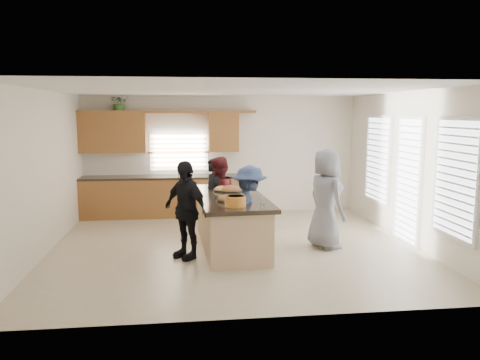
{
  "coord_description": "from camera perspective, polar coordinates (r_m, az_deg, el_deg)",
  "views": [
    {
      "loc": [
        -0.86,
        -8.2,
        2.43
      ],
      "look_at": [
        0.17,
        0.49,
        1.15
      ],
      "focal_mm": 35.0,
      "sensor_mm": 36.0,
      "label": 1
    }
  ],
  "objects": [
    {
      "name": "woman_left_mid",
      "position": [
        9.04,
        -2.63,
        -2.14
      ],
      "size": [
        0.88,
        0.95,
        1.58
      ],
      "primitive_type": "imported",
      "rotation": [
        0.0,
        0.0,
        -2.04
      ],
      "color": "maroon",
      "rests_on": "ground"
    },
    {
      "name": "potted_plant",
      "position": [
        11.11,
        -14.42,
        9.12
      ],
      "size": [
        0.47,
        0.42,
        0.47
      ],
      "primitive_type": "imported",
      "rotation": [
        0.0,
        0.0,
        0.14
      ],
      "color": "#356B2B",
      "rests_on": "back_cabinetry"
    },
    {
      "name": "floor",
      "position": [
        8.59,
        -0.73,
        -8.1
      ],
      "size": [
        6.5,
        6.5,
        0.0
      ],
      "primitive_type": "plane",
      "color": "beige",
      "rests_on": "ground"
    },
    {
      "name": "salad_bowl",
      "position": [
        7.37,
        -0.57,
        -2.52
      ],
      "size": [
        0.33,
        0.33,
        0.17
      ],
      "color": "orange",
      "rests_on": "island"
    },
    {
      "name": "plate_stack",
      "position": [
        9.13,
        -2.05,
        -0.82
      ],
      "size": [
        0.22,
        0.22,
        0.06
      ],
      "primitive_type": "cylinder",
      "color": "#BE97DC",
      "rests_on": "island"
    },
    {
      "name": "island",
      "position": [
        8.44,
        -1.12,
        -5.23
      ],
      "size": [
        1.29,
        2.76,
        0.95
      ],
      "rotation": [
        0.0,
        0.0,
        0.05
      ],
      "color": "#D1AD82",
      "rests_on": "ground"
    },
    {
      "name": "clear_cup",
      "position": [
        7.65,
        2.76,
        -2.46
      ],
      "size": [
        0.07,
        0.07,
        0.1
      ],
      "primitive_type": "cylinder",
      "color": "white",
      "rests_on": "island"
    },
    {
      "name": "woman_left_front",
      "position": [
        7.81,
        -6.66,
        -3.62
      ],
      "size": [
        0.94,
        0.98,
        1.64
      ],
      "primitive_type": "imported",
      "rotation": [
        0.0,
        0.0,
        -0.83
      ],
      "color": "black",
      "rests_on": "ground"
    },
    {
      "name": "room_shell",
      "position": [
        8.26,
        -0.76,
        4.65
      ],
      "size": [
        6.52,
        6.02,
        2.81
      ],
      "color": "silver",
      "rests_on": "ground"
    },
    {
      "name": "platter_back",
      "position": [
        8.81,
        -2.13,
        -1.17
      ],
      "size": [
        0.35,
        0.35,
        0.14
      ],
      "color": "black",
      "rests_on": "island"
    },
    {
      "name": "woman_right_back",
      "position": [
        7.85,
        1.15,
        -3.86
      ],
      "size": [
        0.71,
        1.07,
        1.55
      ],
      "primitive_type": "imported",
      "rotation": [
        0.0,
        0.0,
        1.43
      ],
      "color": "navy",
      "rests_on": "ground"
    },
    {
      "name": "back_cabinetry",
      "position": [
        11.05,
        -9.83,
        0.31
      ],
      "size": [
        4.08,
        0.66,
        2.46
      ],
      "color": "brown",
      "rests_on": "ground"
    },
    {
      "name": "platter_mid",
      "position": [
        8.75,
        -1.13,
        -1.22
      ],
      "size": [
        0.44,
        0.44,
        0.18
      ],
      "color": "black",
      "rests_on": "island"
    },
    {
      "name": "platter_front",
      "position": [
        7.82,
        -1.44,
        -2.38
      ],
      "size": [
        0.39,
        0.39,
        0.16
      ],
      "color": "black",
      "rests_on": "island"
    },
    {
      "name": "right_wall_glazing",
      "position": [
        9.1,
        19.95,
        0.96
      ],
      "size": [
        0.06,
        4.0,
        2.25
      ],
      "color": "white",
      "rests_on": "ground"
    },
    {
      "name": "woman_left_back",
      "position": [
        9.14,
        -3.29,
        -2.15
      ],
      "size": [
        0.54,
        0.65,
        1.54
      ],
      "primitive_type": "imported",
      "rotation": [
        0.0,
        0.0,
        -1.22
      ],
      "color": "black",
      "rests_on": "ground"
    },
    {
      "name": "woman_right_front",
      "position": [
        8.47,
        10.42,
        -2.28
      ],
      "size": [
        0.8,
        1.0,
        1.78
      ],
      "primitive_type": "imported",
      "rotation": [
        0.0,
        0.0,
        1.88
      ],
      "color": "slate",
      "rests_on": "ground"
    },
    {
      "name": "flower_vase",
      "position": [
        9.36,
        -2.54,
        0.64
      ],
      "size": [
        0.14,
        0.14,
        0.45
      ],
      "color": "silver",
      "rests_on": "island"
    }
  ]
}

